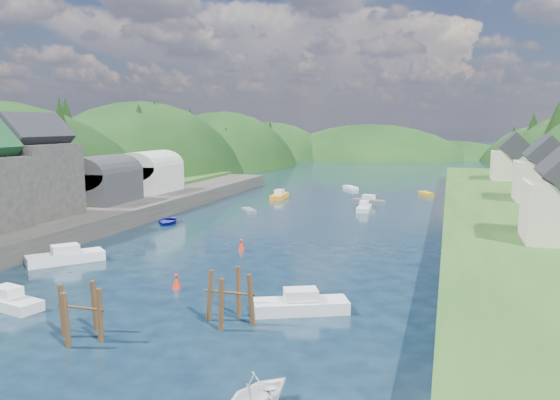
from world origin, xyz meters
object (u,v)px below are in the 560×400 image
(piling_cluster_near, at_px, (81,317))
(channel_buoy_far, at_px, (241,245))
(piling_cluster_far, at_px, (230,302))
(channel_buoy_near, at_px, (176,282))

(piling_cluster_near, relative_size, channel_buoy_far, 3.37)
(piling_cluster_near, xyz_separation_m, channel_buoy_far, (0.70, 23.26, -0.80))
(piling_cluster_far, relative_size, channel_buoy_near, 3.45)
(piling_cluster_far, xyz_separation_m, channel_buoy_far, (-6.39, 18.34, -0.85))
(channel_buoy_near, distance_m, channel_buoy_far, 12.88)
(piling_cluster_far, height_order, channel_buoy_near, piling_cluster_far)
(channel_buoy_near, height_order, channel_buoy_far, same)
(piling_cluster_far, bearing_deg, channel_buoy_near, 140.35)
(piling_cluster_far, bearing_deg, piling_cluster_near, -145.23)
(channel_buoy_near, bearing_deg, piling_cluster_near, -92.70)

